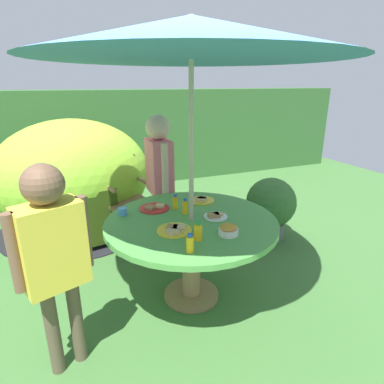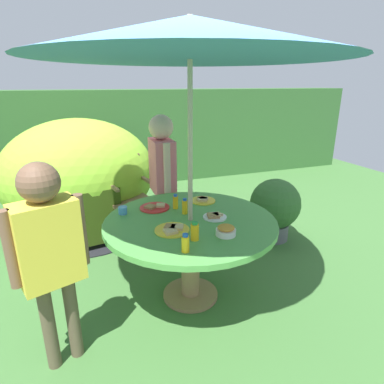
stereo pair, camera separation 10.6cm
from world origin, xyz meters
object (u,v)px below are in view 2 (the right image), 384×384
(garden_table, at_px, (190,233))
(plate_near_left, at_px, (155,207))
(patio_umbrella, at_px, (190,38))
(snack_bowl, at_px, (226,230))
(dome_tent, at_px, (80,174))
(potted_plant, at_px, (275,207))
(wooden_chair, at_px, (127,193))
(child_in_yellow_shirt, at_px, (48,244))
(juice_bottle_far_left, at_px, (185,207))
(juice_bottle_center_back, at_px, (195,231))
(plate_near_right, at_px, (203,200))
(juice_bottle_mid_left, at_px, (185,243))
(plate_center_front, at_px, (172,229))
(plate_mid_right, at_px, (215,216))
(child_in_pink_shirt, at_px, (162,166))
(cup_near, at_px, (123,210))
(juice_bottle_far_right, at_px, (175,202))

(garden_table, distance_m, plate_near_left, 0.41)
(patio_umbrella, height_order, snack_bowl, patio_umbrella)
(dome_tent, relative_size, snack_bowl, 15.06)
(patio_umbrella, relative_size, potted_plant, 3.04)
(wooden_chair, height_order, child_in_yellow_shirt, child_in_yellow_shirt)
(potted_plant, bearing_deg, juice_bottle_far_left, -156.75)
(juice_bottle_center_back, bearing_deg, plate_near_right, 63.65)
(garden_table, xyz_separation_m, juice_bottle_mid_left, (-0.20, -0.46, 0.18))
(plate_center_front, bearing_deg, wooden_chair, 94.05)
(wooden_chair, bearing_deg, plate_near_left, -97.38)
(plate_center_front, bearing_deg, juice_bottle_mid_left, -91.75)
(patio_umbrella, relative_size, plate_mid_right, 11.51)
(potted_plant, distance_m, juice_bottle_far_left, 1.42)
(plate_near_left, bearing_deg, wooden_chair, 95.30)
(dome_tent, relative_size, juice_bottle_center_back, 16.27)
(plate_mid_right, xyz_separation_m, plate_near_right, (0.05, 0.38, -0.00))
(patio_umbrella, relative_size, juice_bottle_mid_left, 17.39)
(plate_near_right, bearing_deg, juice_bottle_center_back, -116.35)
(juice_bottle_center_back, relative_size, juice_bottle_mid_left, 1.06)
(child_in_pink_shirt, bearing_deg, cup_near, -37.76)
(child_in_pink_shirt, bearing_deg, juice_bottle_center_back, -3.53)
(dome_tent, distance_m, plate_center_front, 2.09)
(snack_bowl, distance_m, plate_near_left, 0.75)
(dome_tent, bearing_deg, wooden_chair, -59.37)
(wooden_chair, xyz_separation_m, juice_bottle_far_right, (0.26, -1.03, 0.22))
(plate_near_right, bearing_deg, child_in_yellow_shirt, -150.84)
(patio_umbrella, bearing_deg, potted_plant, 28.12)
(juice_bottle_far_right, bearing_deg, child_in_yellow_shirt, -147.35)
(plate_near_right, bearing_deg, juice_bottle_far_right, -164.36)
(plate_center_front, bearing_deg, dome_tent, 106.05)
(garden_table, bearing_deg, snack_bowl, -66.96)
(plate_center_front, relative_size, juice_bottle_mid_left, 2.04)
(cup_near, bearing_deg, wooden_chair, 79.56)
(child_in_pink_shirt, height_order, juice_bottle_far_left, child_in_pink_shirt)
(wooden_chair, relative_size, potted_plant, 1.34)
(potted_plant, xyz_separation_m, juice_bottle_far_left, (-1.26, -0.54, 0.37))
(juice_bottle_center_back, bearing_deg, juice_bottle_far_right, 85.18)
(patio_umbrella, xyz_separation_m, plate_center_front, (-0.19, -0.14, -1.28))
(garden_table, relative_size, child_in_pink_shirt, 0.94)
(plate_mid_right, bearing_deg, juice_bottle_far_left, 140.51)
(patio_umbrella, xyz_separation_m, juice_bottle_mid_left, (-0.20, -0.46, -1.24))
(child_in_pink_shirt, distance_m, snack_bowl, 1.27)
(juice_bottle_mid_left, height_order, cup_near, juice_bottle_mid_left)
(wooden_chair, height_order, snack_bowl, wooden_chair)
(child_in_yellow_shirt, relative_size, cup_near, 18.57)
(plate_center_front, bearing_deg, cup_near, 122.63)
(cup_near, bearing_deg, potted_plant, 12.04)
(snack_bowl, height_order, juice_bottle_mid_left, juice_bottle_mid_left)
(wooden_chair, bearing_deg, cup_near, -113.12)
(plate_mid_right, bearing_deg, snack_bowl, -99.56)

